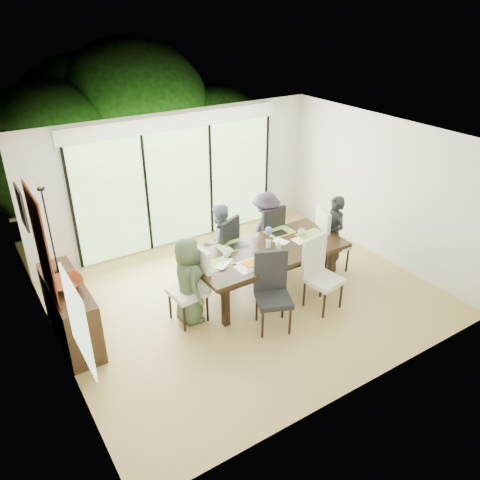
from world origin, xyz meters
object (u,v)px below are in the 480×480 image
chair_far_left (219,247)px  person_far_right (266,229)px  chair_near_left (274,294)px  sideboard (70,311)px  chair_near_right (324,275)px  cup_b (279,246)px  laptop (227,265)px  bowl (66,284)px  table_top (268,251)px  cup_a (227,253)px  person_left_end (188,281)px  cup_c (301,232)px  person_right_end (333,234)px  chair_right_end (334,239)px  person_far_left (219,242)px  vase (268,243)px  chair_far_right (265,233)px  chair_left_end (187,287)px

chair_far_left → person_far_right: person_far_right is taller
chair_near_left → sideboard: (-2.65, 1.42, -0.14)m
chair_near_right → cup_b: (-0.35, 0.77, 0.27)m
laptop → bowl: bearing=132.7°
table_top → cup_a: (-0.70, 0.15, 0.09)m
chair_far_left → person_left_end: (-1.03, -0.85, 0.11)m
cup_c → person_right_end: bearing=-8.4°
person_right_end → chair_near_left: bearing=-55.0°
person_far_right → laptop: size_ratio=3.91×
chair_right_end → laptop: size_ratio=3.33×
cup_b → sideboard: 3.38m
laptop → cup_a: 0.29m
person_far_left → sideboard: 2.72m
person_far_right → cup_c: person_far_right is taller
person_right_end → bowl: bearing=-84.2°
chair_far_left → sideboard: (-2.70, -0.30, -0.14)m
vase → person_far_right: bearing=57.3°
chair_far_left → chair_far_right: size_ratio=1.00×
chair_left_end → chair_right_end: bearing=84.6°
person_left_end → person_far_left: 1.32m
chair_far_right → bowl: bearing=2.8°
table_top → sideboard: 3.21m
chair_right_end → sideboard: 4.68m
cup_c → sideboard: size_ratio=0.08×
chair_near_left → chair_near_right: bearing=22.5°
person_far_left → cup_c: person_far_left is taller
chair_far_right → person_right_end: person_right_end is taller
chair_far_right → person_far_left: bearing=-2.3°
table_top → vase: bearing=45.0°
chair_far_right → laptop: (-1.40, -0.95, 0.24)m
chair_near_right → vase: 1.06m
person_far_left → cup_c: size_ratio=10.40×
person_right_end → chair_far_right: bearing=-121.1°
chair_near_left → person_far_left: size_ratio=0.85×
chair_right_end → chair_near_right: same height
laptop → person_far_left: bearing=32.8°
chair_left_end → cup_c: bearing=87.1°
cup_b → cup_c: cup_c is taller
cup_b → chair_right_end: bearing=4.2°
vase → chair_far_right: bearing=58.0°
table_top → person_far_left: size_ratio=1.86×
chair_far_right → chair_near_left: size_ratio=1.00×
person_left_end → cup_b: size_ratio=12.90×
chair_far_left → vase: size_ratio=9.17×
laptop → cup_c: 1.66m
bowl → cup_c: bearing=-5.0°
chair_left_end → bowl: 1.75m
cup_c → sideboard: same height
cup_b → cup_c: 0.68m
cup_b → chair_near_left: bearing=-130.2°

